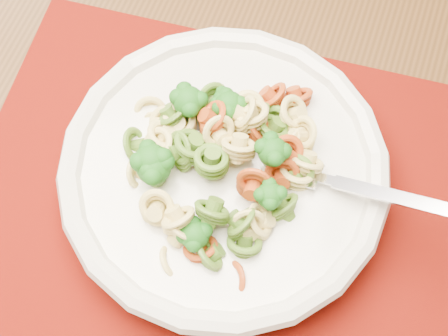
{
  "coord_description": "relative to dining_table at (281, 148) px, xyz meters",
  "views": [
    {
      "loc": [
        0.3,
        -0.63,
        1.28
      ],
      "look_at": [
        0.32,
        -0.43,
        0.82
      ],
      "focal_mm": 50.0,
      "sensor_mm": 36.0,
      "label": 1
    }
  ],
  "objects": [
    {
      "name": "dining_table",
      "position": [
        0.0,
        0.0,
        0.0
      ],
      "size": [
        1.51,
        1.28,
        0.77
      ],
      "rotation": [
        0.0,
        0.0,
        -0.42
      ],
      "color": "#492D14",
      "rests_on": "ground"
    },
    {
      "name": "pasta_bowl",
      "position": [
        -0.07,
        -0.09,
        0.15
      ],
      "size": [
        0.27,
        0.27,
        0.05
      ],
      "color": "silver",
      "rests_on": "placemat"
    },
    {
      "name": "fork",
      "position": [
        -0.01,
        -0.1,
        0.17
      ],
      "size": [
        0.17,
        0.11,
        0.08
      ],
      "primitive_type": null,
      "rotation": [
        0.0,
        -0.35,
        -0.51
      ],
      "color": "silver",
      "rests_on": "pasta_bowl"
    },
    {
      "name": "placemat",
      "position": [
        -0.07,
        -0.11,
        0.12
      ],
      "size": [
        0.53,
        0.47,
        0.0
      ],
      "primitive_type": "cube",
      "rotation": [
        0.0,
        0.0,
        -0.34
      ],
      "color": "#570E03",
      "rests_on": "dining_table"
    },
    {
      "name": "pasta_broccoli_heap",
      "position": [
        -0.07,
        -0.09,
        0.17
      ],
      "size": [
        0.23,
        0.23,
        0.06
      ],
      "primitive_type": null,
      "color": "#E8D972",
      "rests_on": "pasta_bowl"
    }
  ]
}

